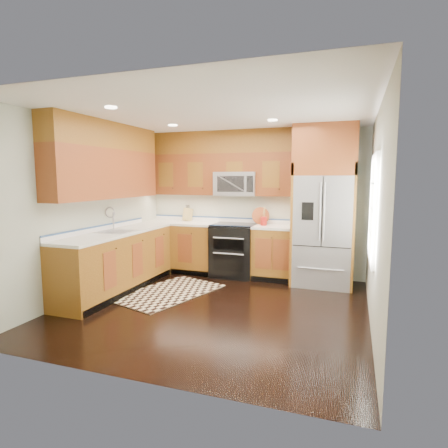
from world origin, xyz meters
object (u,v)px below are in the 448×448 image
(range, at_px, (234,250))
(refrigerator, at_px, (324,206))
(rug, at_px, (169,292))
(utensil_crock, at_px, (264,219))
(knife_block, at_px, (188,214))

(range, relative_size, refrigerator, 0.36)
(rug, bearing_deg, range, 80.79)
(range, height_order, utensil_crock, utensil_crock)
(refrigerator, bearing_deg, range, 178.60)
(refrigerator, relative_size, utensil_crock, 8.16)
(knife_block, bearing_deg, rug, -76.64)
(rug, bearing_deg, refrigerator, 47.28)
(refrigerator, height_order, knife_block, refrigerator)
(range, height_order, knife_block, knife_block)
(rug, relative_size, knife_block, 5.32)
(utensil_crock, bearing_deg, range, -176.30)
(range, height_order, rug, range)
(utensil_crock, bearing_deg, refrigerator, -4.04)
(rug, relative_size, utensil_crock, 5.16)
(rug, xyz_separation_m, utensil_crock, (1.18, 1.33, 1.04))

